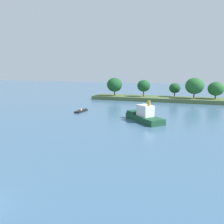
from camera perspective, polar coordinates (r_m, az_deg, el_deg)
name	(u,v)px	position (r m, az deg, el deg)	size (l,w,h in m)	color
treeline_island	(162,92)	(89.55, 12.69, 5.00)	(51.45, 10.86, 9.26)	#4C6038
small_motorboat	(81,111)	(64.99, -7.99, 0.28)	(1.98, 5.58, 0.97)	black
tugboat	(144,116)	(52.96, 8.26, -0.95)	(10.52, 10.68, 5.16)	#19472D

